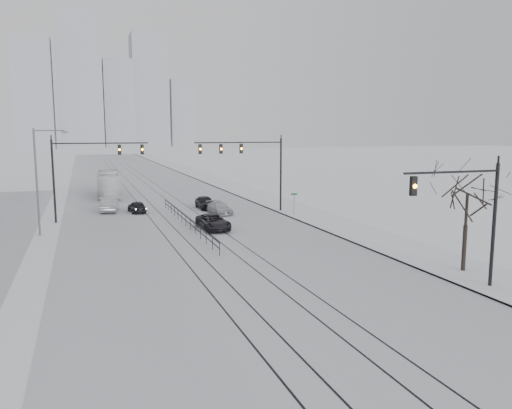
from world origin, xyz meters
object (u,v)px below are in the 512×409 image
bare_tree (467,201)px  sedan_nb_right (220,208)px  traffic_mast_near (472,209)px  sedan_nb_far (205,202)px  sedan_sb_inner (137,207)px  sedan_nb_front (213,222)px  box_truck (109,184)px  sedan_sb_outer (110,205)px

bare_tree → sedan_nb_right: bare_tree is taller
traffic_mast_near → sedan_nb_right: traffic_mast_near is taller
bare_tree → sedan_nb_far: bare_tree is taller
sedan_sb_inner → sedan_nb_right: (8.24, -3.80, -0.01)m
sedan_sb_inner → sedan_nb_front: size_ratio=0.77×
sedan_nb_front → box_truck: (-7.58, 27.30, 1.01)m
sedan_sb_outer → box_truck: 13.65m
sedan_sb_inner → sedan_sb_outer: (-2.76, 1.65, 0.15)m
sedan_sb_inner → box_truck: box_truck is taller
sedan_sb_inner → sedan_nb_front: (5.45, -12.04, 0.04)m
sedan_sb_outer → sedan_nb_far: 10.52m
sedan_nb_front → box_truck: 28.35m
bare_tree → box_truck: (-18.78, 45.87, -2.79)m
bare_tree → sedan_nb_front: 22.02m
traffic_mast_near → sedan_sb_outer: traffic_mast_near is taller
bare_tree → sedan_sb_inner: bare_tree is taller
sedan_sb_outer → sedan_nb_front: 15.96m
bare_tree → sedan_nb_front: bare_tree is taller
bare_tree → sedan_nb_right: 28.36m
sedan_sb_outer → sedan_nb_far: bearing=-179.2°
sedan_nb_far → box_truck: box_truck is taller
sedan_nb_front → bare_tree: bearing=-61.0°
sedan_nb_front → box_truck: bearing=103.4°
sedan_nb_front → sedan_nb_far: bearing=77.6°
sedan_nb_right → box_truck: (-10.37, 19.06, 1.07)m
traffic_mast_near → sedan_sb_outer: bearing=115.7°
bare_tree → sedan_nb_far: 32.34m
traffic_mast_near → sedan_sb_inner: size_ratio=1.87×
sedan_sb_inner → box_truck: 15.44m
sedan_sb_inner → sedan_nb_front: sedan_nb_front is taller
box_truck → sedan_sb_outer: bearing=89.2°
traffic_mast_near → sedan_sb_inner: traffic_mast_near is taller
box_truck → sedan_nb_right: bearing=120.4°
sedan_sb_inner → box_truck: bearing=-87.9°
traffic_mast_near → sedan_sb_inner: bearing=113.0°
sedan_sb_inner → sedan_sb_outer: size_ratio=0.78×
sedan_sb_outer → box_truck: size_ratio=0.40×
bare_tree → box_truck: size_ratio=0.50×
traffic_mast_near → sedan_sb_outer: size_ratio=1.46×
box_truck → bare_tree: bearing=114.1°
bare_tree → sedan_nb_far: size_ratio=1.43×
sedan_nb_front → sedan_nb_right: 8.70m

